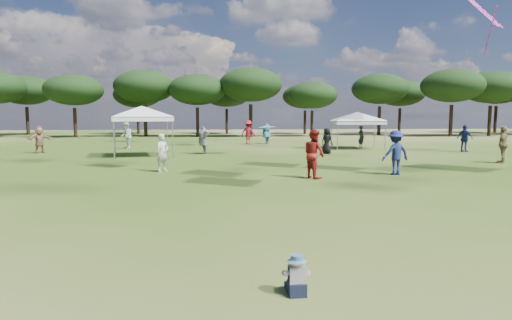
# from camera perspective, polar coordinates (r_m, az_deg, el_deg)

# --- Properties ---
(tree_line) EXTENTS (108.78, 17.63, 7.77)m
(tree_line) POSITION_cam_1_polar(r_m,az_deg,el_deg) (50.53, -2.00, 9.45)
(tree_line) COLOR black
(tree_line) RESTS_ON ground
(tent_left) EXTENTS (6.36, 6.36, 3.13)m
(tent_left) POSITION_cam_1_polar(r_m,az_deg,el_deg) (24.92, -14.99, 6.70)
(tent_left) COLOR gray
(tent_left) RESTS_ON ground
(tent_right) EXTENTS (6.64, 6.64, 2.85)m
(tent_right) POSITION_cam_1_polar(r_m,az_deg,el_deg) (30.61, 13.37, 6.02)
(tent_right) COLOR gray
(tent_right) RESTS_ON ground
(toddler) EXTENTS (0.34, 0.39, 0.52)m
(toddler) POSITION_cam_1_polar(r_m,az_deg,el_deg) (5.62, 5.43, -15.22)
(toddler) COLOR black
(toddler) RESTS_ON ground
(festival_crowd) EXTENTS (30.68, 21.47, 1.92)m
(festival_crowd) POSITION_cam_1_polar(r_m,az_deg,el_deg) (25.54, -4.63, 2.73)
(festival_crowd) COLOR beige
(festival_crowd) RESTS_ON ground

